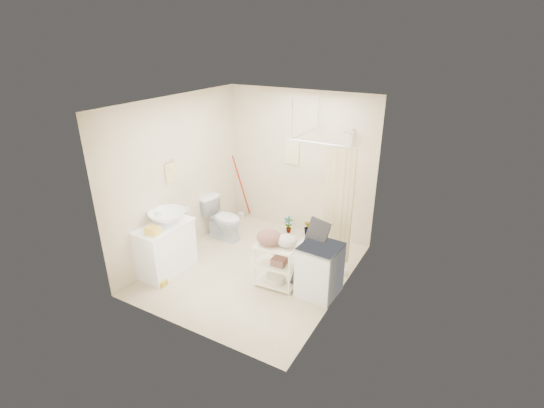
{
  "coord_description": "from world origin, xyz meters",
  "views": [
    {
      "loc": [
        2.85,
        -4.52,
        3.45
      ],
      "look_at": [
        0.19,
        0.25,
        1.07
      ],
      "focal_mm": 26.0,
      "sensor_mm": 36.0,
      "label": 1
    }
  ],
  "objects_px": {
    "vanity": "(166,248)",
    "toilet": "(223,218)",
    "washing_machine": "(320,270)",
    "laundry_rack": "(276,262)"
  },
  "relations": [
    {
      "from": "toilet",
      "to": "washing_machine",
      "type": "relative_size",
      "value": 0.99
    },
    {
      "from": "toilet",
      "to": "laundry_rack",
      "type": "xyz_separation_m",
      "value": [
        1.55,
        -0.85,
        0.02
      ]
    },
    {
      "from": "vanity",
      "to": "washing_machine",
      "type": "distance_m",
      "value": 2.38
    },
    {
      "from": "vanity",
      "to": "toilet",
      "type": "relative_size",
      "value": 1.19
    },
    {
      "from": "vanity",
      "to": "laundry_rack",
      "type": "xyz_separation_m",
      "value": [
        1.67,
        0.48,
        0.01
      ]
    },
    {
      "from": "washing_machine",
      "to": "toilet",
      "type": "bearing_deg",
      "value": 165.74
    },
    {
      "from": "laundry_rack",
      "to": "vanity",
      "type": "bearing_deg",
      "value": -167.87
    },
    {
      "from": "toilet",
      "to": "laundry_rack",
      "type": "height_order",
      "value": "laundry_rack"
    },
    {
      "from": "vanity",
      "to": "washing_machine",
      "type": "xyz_separation_m",
      "value": [
        2.3,
        0.62,
        -0.02
      ]
    },
    {
      "from": "vanity",
      "to": "toilet",
      "type": "bearing_deg",
      "value": 86.92
    }
  ]
}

